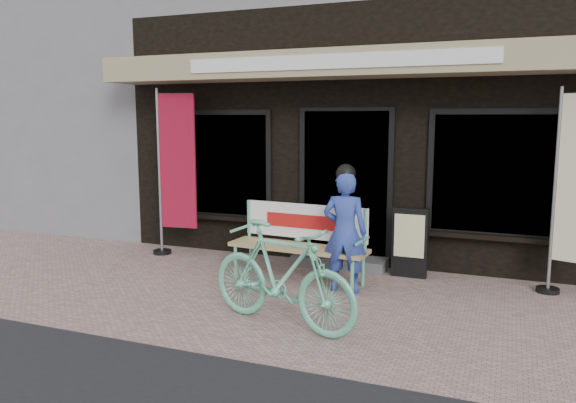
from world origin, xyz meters
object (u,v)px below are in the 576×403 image
at_px(menu_stand, 410,242).
at_px(bicycle, 282,275).
at_px(bench, 301,237).
at_px(nobori_red, 175,170).
at_px(person, 345,230).

bearing_deg(menu_stand, bicycle, -110.65).
bearing_deg(bench, nobori_red, 170.06).
distance_m(bench, bicycle, 1.62).
xyz_separation_m(bench, menu_stand, (1.26, 0.65, -0.10)).
distance_m(person, nobori_red, 3.01).
bearing_deg(person, bench, 154.72).
height_order(person, nobori_red, nobori_red).
bearing_deg(menu_stand, person, -123.80).
bearing_deg(bench, bicycle, -72.14).
relative_size(nobori_red, menu_stand, 2.73).
relative_size(bench, person, 1.19).
xyz_separation_m(person, menu_stand, (0.62, 0.89, -0.29)).
bearing_deg(person, nobori_red, 159.69).
xyz_separation_m(bench, person, (0.64, -0.24, 0.18)).
relative_size(person, bicycle, 0.88).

